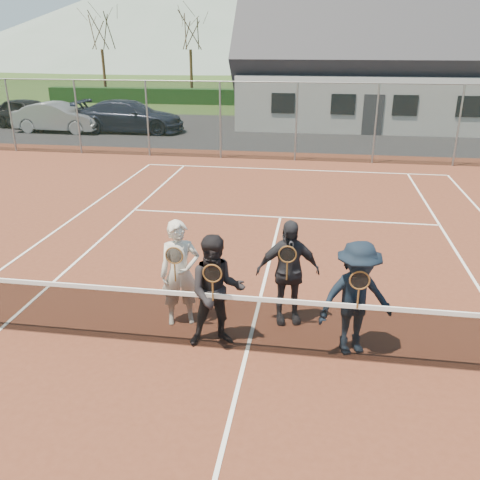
{
  "coord_description": "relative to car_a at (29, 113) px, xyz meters",
  "views": [
    {
      "loc": [
        0.91,
        -6.56,
        4.46
      ],
      "look_at": [
        -0.34,
        1.5,
        1.25
      ],
      "focal_mm": 38.0,
      "sensor_mm": 36.0,
      "label": 1
    }
  ],
  "objects": [
    {
      "name": "car_c",
      "position": [
        5.87,
        -0.41,
        0.01
      ],
      "size": [
        5.58,
        2.28,
        1.62
      ],
      "primitive_type": "imported",
      "rotation": [
        0.0,
        0.0,
        1.57
      ],
      "color": "black",
      "rests_on": "ground"
    },
    {
      "name": "tennis_net",
      "position": [
        14.72,
        -19.45,
        -0.26
      ],
      "size": [
        11.68,
        0.08,
        1.1
      ],
      "color": "slate",
      "rests_on": "ground"
    },
    {
      "name": "tree_c",
      "position": [
        16.72,
        13.55,
        4.99
      ],
      "size": [
        3.2,
        3.2,
        7.77
      ],
      "color": "#372314",
      "rests_on": "ground"
    },
    {
      "name": "player_c",
      "position": [
        15.24,
        -18.42,
        0.12
      ],
      "size": [
        1.13,
        0.67,
        1.8
      ],
      "color": "#26262B",
      "rests_on": "court_surface"
    },
    {
      "name": "court_surface",
      "position": [
        14.72,
        -19.45,
        -0.79
      ],
      "size": [
        30.0,
        30.0,
        0.02
      ],
      "primitive_type": "cube",
      "color": "#562819",
      "rests_on": "ground"
    },
    {
      "name": "player_a",
      "position": [
        13.5,
        -18.75,
        0.12
      ],
      "size": [
        0.76,
        0.63,
        1.8
      ],
      "color": "beige",
      "rests_on": "court_surface"
    },
    {
      "name": "car_a",
      "position": [
        0.0,
        0.0,
        0.0
      ],
      "size": [
        5.05,
        3.34,
        1.6
      ],
      "primitive_type": "imported",
      "rotation": [
        0.0,
        0.0,
        1.23
      ],
      "color": "black",
      "rests_on": "ground"
    },
    {
      "name": "tree_b",
      "position": [
        5.72,
        13.55,
        4.99
      ],
      "size": [
        3.2,
        3.2,
        7.77
      ],
      "color": "#342513",
      "rests_on": "ground"
    },
    {
      "name": "hill_centre",
      "position": [
        34.72,
        75.55,
        10.2
      ],
      "size": [
        120.0,
        120.0,
        22.0
      ],
      "primitive_type": "cone",
      "color": "slate",
      "rests_on": "ground"
    },
    {
      "name": "clubhouse",
      "position": [
        18.72,
        4.55,
        3.19
      ],
      "size": [
        15.6,
        8.2,
        7.7
      ],
      "color": "silver",
      "rests_on": "ground"
    },
    {
      "name": "ground",
      "position": [
        14.72,
        0.55,
        -0.8
      ],
      "size": [
        220.0,
        220.0,
        0.0
      ],
      "primitive_type": "plane",
      "color": "#2A4418",
      "rests_on": "ground"
    },
    {
      "name": "hedge_row",
      "position": [
        14.72,
        12.55,
        -0.25
      ],
      "size": [
        40.0,
        1.2,
        1.1
      ],
      "primitive_type": "cube",
      "color": "black",
      "rests_on": "ground"
    },
    {
      "name": "tarmac_carpark",
      "position": [
        10.72,
        0.55,
        -0.79
      ],
      "size": [
        40.0,
        12.0,
        0.01
      ],
      "primitive_type": "cube",
      "color": "black",
      "rests_on": "ground"
    },
    {
      "name": "hill_west",
      "position": [
        -10.28,
        75.55,
        8.2
      ],
      "size": [
        110.0,
        110.0,
        18.0
      ],
      "primitive_type": "cone",
      "color": "slate",
      "rests_on": "ground"
    },
    {
      "name": "player_b",
      "position": [
        14.22,
        -19.29,
        0.12
      ],
      "size": [
        1.02,
        0.89,
        1.8
      ],
      "color": "black",
      "rests_on": "court_surface"
    },
    {
      "name": "player_d",
      "position": [
        16.3,
        -19.2,
        0.12
      ],
      "size": [
        1.33,
        1.05,
        1.8
      ],
      "color": "black",
      "rests_on": "court_surface"
    },
    {
      "name": "court_markings",
      "position": [
        14.72,
        -19.45,
        -0.77
      ],
      "size": [
        11.03,
        23.83,
        0.01
      ],
      "color": "white",
      "rests_on": "court_surface"
    },
    {
      "name": "perimeter_fence",
      "position": [
        14.72,
        -5.95,
        0.73
      ],
      "size": [
        30.07,
        0.07,
        3.02
      ],
      "color": "slate",
      "rests_on": "ground"
    },
    {
      "name": "tree_a",
      "position": [
        -1.28,
        13.55,
        4.99
      ],
      "size": [
        3.2,
        3.2,
        7.77
      ],
      "color": "#3C2516",
      "rests_on": "ground"
    },
    {
      "name": "car_b",
      "position": [
        2.19,
        -0.96,
        -0.05
      ],
      "size": [
        4.62,
        1.76,
        1.51
      ],
      "primitive_type": "imported",
      "rotation": [
        0.0,
        0.0,
        1.53
      ],
      "color": "gray",
      "rests_on": "ground"
    }
  ]
}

